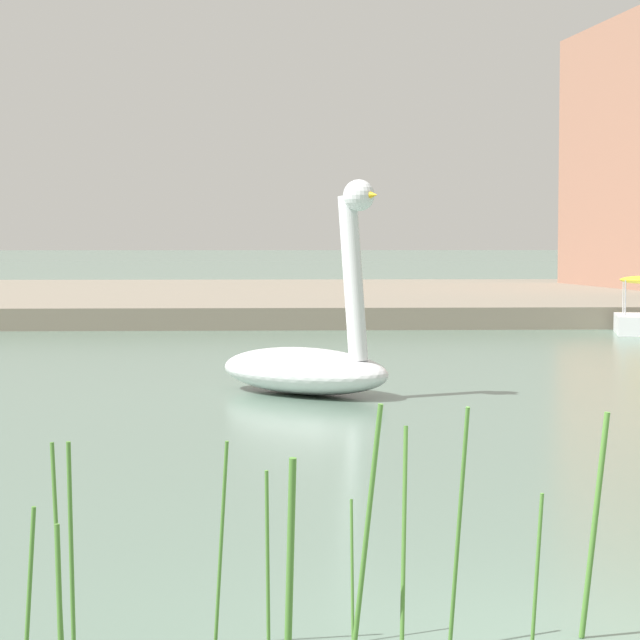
{
  "coord_description": "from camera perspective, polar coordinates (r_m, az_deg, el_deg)",
  "views": [
    {
      "loc": [
        -1.96,
        -6.76,
        2.32
      ],
      "look_at": [
        -0.78,
        19.02,
        0.79
      ],
      "focal_mm": 74.59,
      "sensor_mm": 36.0,
      "label": 1
    }
  ],
  "objects": [
    {
      "name": "swan_boat",
      "position": [
        20.16,
        -0.51,
        -1.75
      ],
      "size": [
        3.28,
        3.3,
        3.22
      ],
      "color": "white",
      "rests_on": "ground_plane"
    },
    {
      "name": "shore_bank_far",
      "position": [
        47.54,
        -0.26,
        0.95
      ],
      "size": [
        139.65,
        25.93,
        0.59
      ],
      "primitive_type": "cube",
      "color": "slate",
      "rests_on": "ground_plane"
    },
    {
      "name": "reed_clump_foreground",
      "position": [
        7.2,
        0.07,
        -10.21
      ],
      "size": [
        3.23,
        1.51,
        1.46
      ],
      "color": "#4C7F33",
      "rests_on": "ground_plane"
    }
  ]
}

